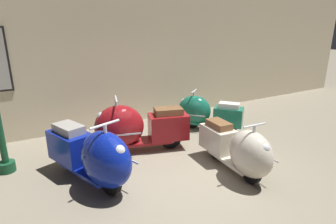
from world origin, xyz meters
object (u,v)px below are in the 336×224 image
scooter_2 (239,149)px  scooter_3 (204,113)px  scooter_0 (94,156)px  scooter_1 (135,127)px

scooter_2 → scooter_3: scooter_2 is taller
scooter_2 → scooter_3: bearing=162.6°
scooter_0 → scooter_1: scooter_1 is taller
scooter_1 → scooter_3: size_ratio=1.29×
scooter_0 → scooter_2: size_ratio=1.15×
scooter_1 → scooter_3: (1.95, 0.31, -0.08)m
scooter_0 → scooter_3: (2.98, 1.15, -0.08)m
scooter_2 → scooter_1: bearing=-141.3°
scooter_0 → scooter_1: 1.33m
scooter_1 → scooter_2: scooter_1 is taller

